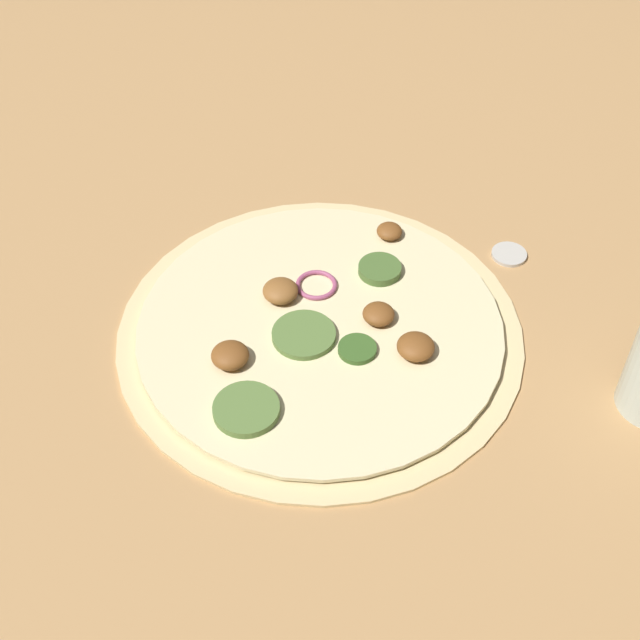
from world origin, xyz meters
name	(u,v)px	position (x,y,z in m)	size (l,w,h in m)	color
ground_plane	(320,333)	(0.00, 0.00, 0.00)	(3.00, 3.00, 0.00)	tan
pizza	(320,329)	(0.00, 0.00, 0.01)	(0.35, 0.35, 0.03)	beige
loose_cap	(509,253)	(0.06, 0.20, 0.00)	(0.03, 0.03, 0.01)	beige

